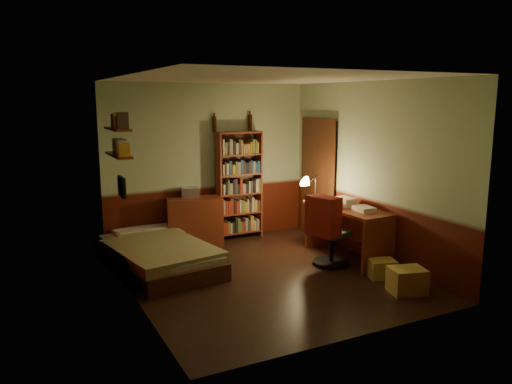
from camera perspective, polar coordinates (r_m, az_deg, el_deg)
name	(u,v)px	position (r m, az deg, el deg)	size (l,w,h in m)	color
floor	(264,276)	(6.84, 0.95, -9.53)	(3.50, 4.00, 0.02)	black
ceiling	(265,77)	(6.43, 1.02, 12.98)	(3.50, 4.00, 0.02)	silver
wall_back	(209,163)	(8.32, -5.44, 3.34)	(3.50, 0.02, 2.60)	#9BB18D
wall_left	(129,191)	(5.91, -14.31, 0.11)	(0.02, 4.00, 2.60)	#9BB18D
wall_right	(371,171)	(7.48, 13.04, 2.30)	(0.02, 4.00, 2.60)	#9BB18D
wall_front	(362,210)	(4.85, 12.06, -2.05)	(3.50, 0.02, 2.60)	#9BB18D
doorway	(319,179)	(8.53, 7.19, 1.44)	(0.06, 0.90, 2.00)	black
door_trim	(317,180)	(8.51, 7.00, 1.42)	(0.02, 0.98, 2.08)	#3A1D0F
bed	(158,246)	(7.19, -11.18, -6.03)	(1.12, 2.10, 0.62)	olive
dresser	(195,222)	(8.14, -7.00, -3.37)	(0.88, 0.44, 0.78)	maroon
mini_stereo	(190,192)	(8.15, -7.57, -0.01)	(0.28, 0.21, 0.15)	#B2B2B7
bookshelf	(239,185)	(8.42, -1.94, 0.76)	(0.78, 0.24, 1.81)	maroon
bottle_left	(214,124)	(8.25, -4.77, 7.73)	(0.07, 0.07, 0.25)	black
bottle_right	(250,123)	(8.51, -0.70, 7.93)	(0.07, 0.07, 0.27)	black
desk	(347,233)	(7.54, 10.39, -4.60)	(0.60, 1.46, 0.78)	maroon
paper_stack	(328,202)	(7.50, 8.25, -1.14)	(0.20, 0.27, 0.11)	silver
desk_lamp	(316,181)	(7.82, 6.83, 1.29)	(0.19, 0.19, 0.62)	black
office_chair	(332,231)	(7.17, 8.67, -4.42)	(0.50, 0.44, 1.00)	#2D5B3E
red_jacket	(318,178)	(6.89, 7.09, 1.56)	(0.25, 0.46, 0.55)	maroon
wall_shelf_lower	(119,155)	(6.96, -15.43, 4.09)	(0.20, 0.90, 0.03)	maroon
wall_shelf_upper	(117,129)	(6.93, -15.57, 6.96)	(0.20, 0.90, 0.03)	maroon
framed_picture	(122,187)	(6.51, -15.10, 0.56)	(0.04, 0.32, 0.26)	black
cardboard_box_a	(407,281)	(6.46, 16.90, -9.66)	(0.42, 0.33, 0.31)	#A68B3F
cardboard_box_b	(382,269)	(6.91, 14.19, -8.49)	(0.34, 0.28, 0.24)	#A68B3F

